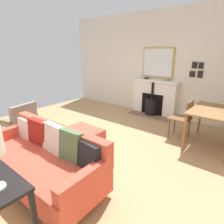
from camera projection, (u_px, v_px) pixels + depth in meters
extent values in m
cube|color=tan|center=(76.00, 145.00, 3.76)|extent=(5.85, 5.85, 0.01)
cube|color=beige|center=(150.00, 64.00, 5.49)|extent=(0.12, 5.85, 2.87)
cube|color=brown|center=(149.00, 116.00, 5.45)|extent=(0.31, 1.25, 0.03)
cube|color=white|center=(154.00, 98.00, 5.50)|extent=(0.21, 1.31, 0.97)
cube|color=black|center=(152.00, 104.00, 5.48)|extent=(0.06, 0.66, 0.60)
cylinder|color=black|center=(151.00, 107.00, 5.47)|extent=(0.36, 0.36, 0.45)
cylinder|color=black|center=(152.00, 99.00, 5.40)|extent=(0.38, 0.38, 0.02)
cylinder|color=black|center=(152.00, 91.00, 5.33)|extent=(0.07, 0.07, 0.47)
cube|color=white|center=(155.00, 81.00, 5.32)|extent=(0.26, 1.39, 0.05)
cube|color=tan|center=(158.00, 63.00, 5.25)|extent=(0.04, 0.92, 0.82)
cube|color=silver|center=(157.00, 63.00, 5.23)|extent=(0.01, 0.84, 0.74)
cylinder|color=#47382D|center=(146.00, 78.00, 5.49)|extent=(0.12, 0.12, 0.05)
torus|color=#47382D|center=(146.00, 78.00, 5.48)|extent=(0.13, 0.13, 0.01)
cylinder|color=#9E9384|center=(166.00, 80.00, 5.12)|extent=(0.15, 0.15, 0.05)
torus|color=#9E9384|center=(166.00, 80.00, 5.11)|extent=(0.15, 0.15, 0.01)
cylinder|color=#B2B2B7|center=(31.00, 152.00, 3.41)|extent=(0.04, 0.04, 0.10)
cylinder|color=#B2B2B7|center=(100.00, 192.00, 2.44)|extent=(0.04, 0.04, 0.10)
cube|color=#D14C38|center=(39.00, 167.00, 2.61)|extent=(0.87, 1.98, 0.31)
cube|color=#D14C38|center=(58.00, 136.00, 2.78)|extent=(0.19, 1.97, 0.36)
cube|color=#D14C38|center=(5.00, 134.00, 3.07)|extent=(0.78, 0.14, 0.17)
cube|color=#D14C38|center=(86.00, 178.00, 2.01)|extent=(0.78, 0.14, 0.17)
cube|color=beige|center=(26.00, 129.00, 3.13)|extent=(0.15, 0.33, 0.34)
cube|color=maroon|center=(39.00, 133.00, 2.89)|extent=(0.14, 0.41, 0.41)
cube|color=beige|center=(54.00, 139.00, 2.68)|extent=(0.18, 0.43, 0.43)
cube|color=#4C6B47|center=(69.00, 146.00, 2.49)|extent=(0.19, 0.43, 0.43)
cube|color=black|center=(89.00, 156.00, 2.29)|extent=(0.18, 0.36, 0.36)
cylinder|color=#B2B2B7|center=(63.00, 146.00, 3.62)|extent=(0.03, 0.03, 0.09)
cylinder|color=#B2B2B7|center=(83.00, 156.00, 3.28)|extent=(0.03, 0.03, 0.09)
cylinder|color=#B2B2B7|center=(82.00, 138.00, 3.97)|extent=(0.03, 0.03, 0.09)
cylinder|color=#B2B2B7|center=(101.00, 146.00, 3.63)|extent=(0.03, 0.03, 0.09)
cube|color=#D14C38|center=(82.00, 137.00, 3.57)|extent=(0.61, 0.72, 0.30)
cube|color=brown|center=(22.00, 123.00, 4.45)|extent=(0.05, 0.05, 0.34)
cube|color=brown|center=(1.00, 131.00, 4.02)|extent=(0.05, 0.05, 0.34)
cube|color=brown|center=(36.00, 127.00, 4.24)|extent=(0.05, 0.05, 0.34)
cube|color=brown|center=(16.00, 135.00, 3.81)|extent=(0.05, 0.05, 0.34)
cube|color=slate|center=(17.00, 121.00, 4.07)|extent=(0.70, 0.67, 0.08)
cube|color=slate|center=(24.00, 113.00, 3.89)|extent=(0.61, 0.24, 0.37)
cube|color=brown|center=(29.00, 113.00, 4.32)|extent=(0.15, 0.53, 0.04)
cube|color=brown|center=(3.00, 122.00, 3.77)|extent=(0.15, 0.53, 0.04)
cube|color=black|center=(36.00, 223.00, 1.66)|extent=(0.04, 0.04, 0.69)
cylinder|color=olive|center=(200.00, 119.00, 4.20)|extent=(0.05, 0.05, 0.72)
cylinder|color=olive|center=(185.00, 133.00, 3.46)|extent=(0.05, 0.05, 0.72)
cube|color=olive|center=(215.00, 111.00, 3.51)|extent=(1.09, 0.80, 0.03)
cylinder|color=brown|center=(175.00, 124.00, 4.25)|extent=(0.03, 0.03, 0.44)
cylinder|color=brown|center=(169.00, 129.00, 4.01)|extent=(0.03, 0.03, 0.44)
cylinder|color=brown|center=(189.00, 128.00, 4.05)|extent=(0.03, 0.03, 0.44)
cylinder|color=brown|center=(184.00, 132.00, 3.82)|extent=(0.03, 0.03, 0.44)
cube|color=brown|center=(180.00, 118.00, 3.96)|extent=(0.40, 0.40, 0.02)
cube|color=brown|center=(190.00, 110.00, 3.80)|extent=(0.36, 0.04, 0.38)
cube|color=black|center=(195.00, 65.00, 4.67)|extent=(0.02, 0.12, 0.16)
cube|color=black|center=(201.00, 66.00, 4.58)|extent=(0.02, 0.11, 0.15)
cube|color=black|center=(192.00, 74.00, 4.76)|extent=(0.02, 0.14, 0.15)
cube|color=black|center=(200.00, 74.00, 4.64)|extent=(0.02, 0.12, 0.17)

